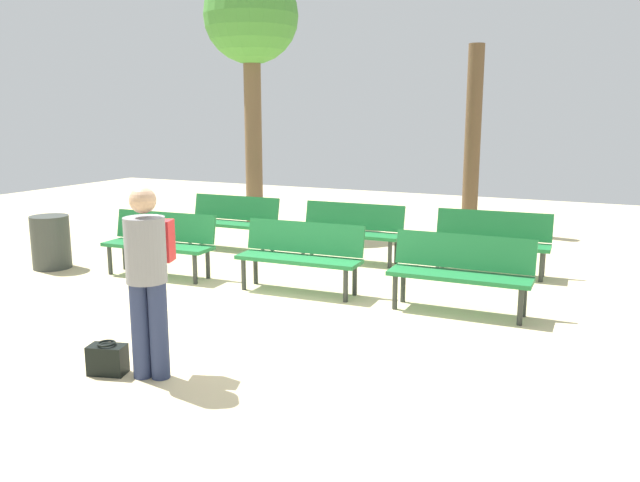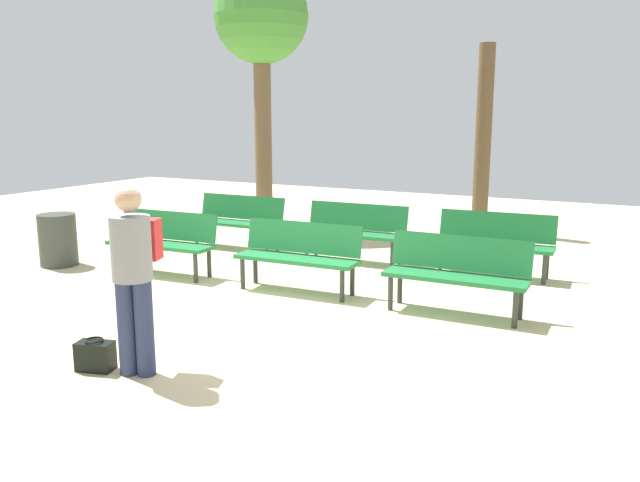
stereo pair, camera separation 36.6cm
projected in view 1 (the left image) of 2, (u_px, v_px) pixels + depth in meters
The scene contains 12 objects.
ground_plane at pixel (232, 328), 6.83m from camera, with size 24.00×24.00×0.00m, color beige.
bench_r0_c0 at pixel (161, 240), 8.96m from camera, with size 1.63×0.58×0.87m.
bench_r0_c1 at pixel (301, 252), 8.16m from camera, with size 1.62×0.55×0.87m.
bench_r0_c2 at pixel (461, 268), 7.32m from camera, with size 1.61×0.52×0.87m.
bench_r1_c0 at pixel (232, 219), 10.72m from camera, with size 1.61×0.51×0.87m.
bench_r1_c1 at pixel (351, 228), 9.85m from camera, with size 1.62×0.54×0.87m.
bench_r1_c2 at pixel (492, 238), 9.07m from camera, with size 1.62×0.57×0.87m.
tree_0 at pixel (473, 139), 12.28m from camera, with size 0.30×0.30×3.50m.
tree_1 at pixel (251, 23), 12.25m from camera, with size 1.81×1.81×4.95m.
visitor_with_backpack at pixel (148, 271), 5.42m from camera, with size 0.47×0.59×1.65m.
handbag at pixel (107, 359), 5.62m from camera, with size 0.36×0.26×0.29m.
trash_bin at pixel (51, 242), 9.40m from camera, with size 0.55×0.55×0.77m, color #383D38.
Camera 1 is at (3.64, -5.49, 2.25)m, focal length 36.21 mm.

